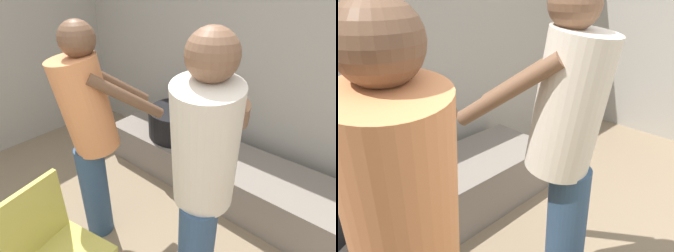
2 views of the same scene
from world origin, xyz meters
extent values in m
cube|color=#9E998E|center=(0.00, 2.30, 1.08)|extent=(5.53, 0.20, 2.17)
cube|color=slate|center=(-0.29, 1.78, 0.19)|extent=(2.46, 0.60, 0.39)
cylinder|color=navy|center=(0.12, 0.79, 0.40)|extent=(0.20, 0.20, 0.79)
cylinder|color=beige|center=(0.11, 0.82, 1.11)|extent=(0.42, 0.47, 0.67)
sphere|color=brown|center=(0.10, 0.83, 1.53)|extent=(0.22, 0.22, 0.22)
cylinder|color=brown|center=(0.14, 1.09, 1.18)|extent=(0.25, 0.47, 0.37)
cylinder|color=brown|center=(-0.11, 0.99, 1.18)|extent=(0.25, 0.47, 0.37)
cylinder|color=#D17F4C|center=(-0.75, 0.76, 1.08)|extent=(0.43, 0.47, 0.66)
sphere|color=brown|center=(-0.75, 0.77, 1.49)|extent=(0.21, 0.21, 0.21)
cylinder|color=brown|center=(-0.53, 0.92, 1.15)|extent=(0.26, 0.46, 0.36)
cylinder|color=brown|center=(-0.77, 1.03, 1.15)|extent=(0.26, 0.46, 0.36)
camera|label=1|loc=(0.64, -0.05, 1.78)|focal=28.64mm
camera|label=2|loc=(-1.11, 0.04, 1.62)|focal=36.99mm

